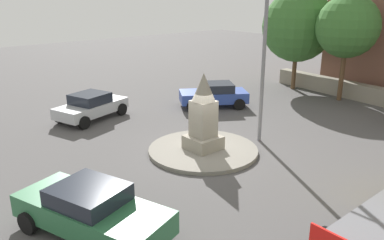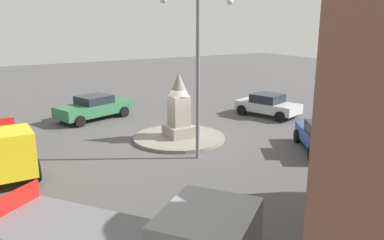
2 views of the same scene
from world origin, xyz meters
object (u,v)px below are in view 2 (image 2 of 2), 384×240
Objects in this scene: car_silver_passing at (268,105)px; truck_yellow_near_island at (1,151)px; streetlamp at (198,57)px; car_green_far_side at (94,107)px; monument at (179,108)px; car_blue_approaching at (324,137)px.

car_silver_passing is 15.22m from truck_yellow_near_island.
streetlamp is 9.81m from car_green_far_side.
monument is 7.29m from car_silver_passing.
monument is 3.96m from streetlamp.
truck_yellow_near_island is (-5.61, -6.73, 0.20)m from car_green_far_side.
monument is at bearing 4.01° from truck_yellow_near_island.
car_silver_passing is at bearing 7.77° from truck_yellow_near_island.
car_blue_approaching reaches higher than car_silver_passing.
streetlamp reaches higher than monument.
streetlamp is 6.75m from car_blue_approaching.
car_blue_approaching is at bearing -110.62° from car_silver_passing.
car_blue_approaching is 0.72× the size of truck_yellow_near_island.
car_blue_approaching is 13.39m from truck_yellow_near_island.
streetlamp is 1.71× the size of car_blue_approaching.
car_blue_approaching is (4.63, -5.01, -0.88)m from monument.
car_green_far_side is 8.77m from truck_yellow_near_island.
streetlamp is 1.23× the size of truck_yellow_near_island.
monument reaches higher than car_blue_approaching.
car_silver_passing is (7.08, 1.50, -0.88)m from monument.
monument is at bearing -168.06° from car_silver_passing.
car_green_far_side is at bearing 111.13° from monument.
car_silver_passing is at bearing 29.10° from streetlamp.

